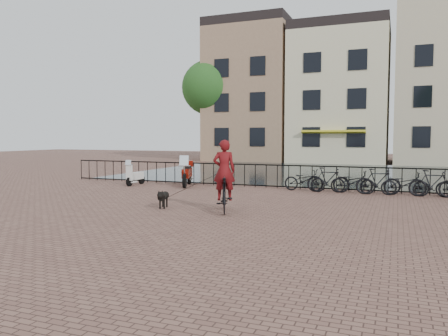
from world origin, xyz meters
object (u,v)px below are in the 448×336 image
at_px(cyclist, 224,180).
at_px(motorcycle, 187,170).
at_px(scooter, 136,172).
at_px(dog, 163,199).

distance_m(cyclist, motorcycle, 6.95).
relative_size(motorcycle, scooter, 1.59).
height_order(cyclist, motorcycle, cyclist).
height_order(dog, motorcycle, motorcycle).
relative_size(cyclist, motorcycle, 1.20).
relative_size(dog, motorcycle, 0.44).
bearing_deg(motorcycle, dog, -88.92).
height_order(cyclist, dog, cyclist).
xyz_separation_m(dog, scooter, (-4.39, 5.17, 0.32)).
height_order(cyclist, scooter, cyclist).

